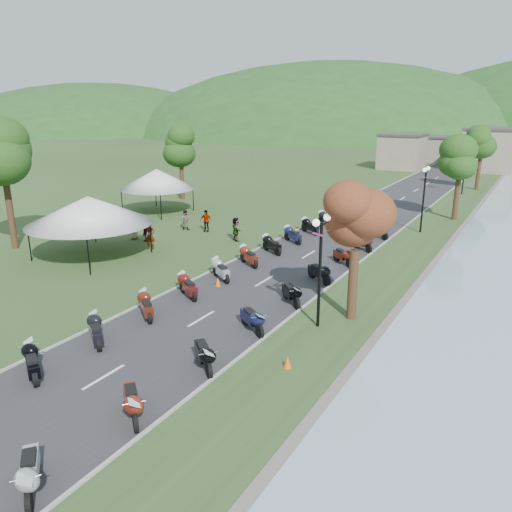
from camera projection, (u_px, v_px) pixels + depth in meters
The scene contains 12 objects.
road at pixel (366, 220), 43.02m from camera, with size 7.00×120.00×0.02m, color #2F2F31.
hills_backdrop at pixel (512, 133), 175.27m from camera, with size 360.00×120.00×76.00m, color #285621, non-canonical shape.
far_building at pixel (445, 150), 80.46m from camera, with size 18.00×16.00×5.00m, color gray.
moto_row_left at pixel (148, 307), 23.18m from camera, with size 2.60×45.28×1.10m, color #331411, non-canonical shape.
moto_row_right at pixel (272, 305), 23.36m from camera, with size 2.60×35.59×1.10m, color #331411, non-canonical shape.
vendor_tent_main at pixel (91, 227), 32.14m from camera, with size 5.33×5.33×4.00m, color silver, non-canonical shape.
vendor_tent_side at pixel (158, 191), 45.51m from camera, with size 4.56×4.56×4.00m, color silver, non-canonical shape.
tree_park_left at pixel (4, 168), 33.08m from camera, with size 3.98×3.98×11.05m, color #285419, non-canonical shape.
tree_lakeside at pixel (355, 241), 22.19m from camera, with size 2.70×2.70×7.50m, color #285419, non-canonical shape.
pedestrian_a at pixel (151, 249), 34.45m from camera, with size 0.69×0.50×1.89m, color slate.
pedestrian_b at pixel (185, 230), 39.80m from camera, with size 0.77×0.42×1.58m, color slate.
pedestrian_c at pixel (145, 241), 36.39m from camera, with size 1.04×0.43×1.61m, color slate.
Camera 1 is at (12.95, -1.14, 9.56)m, focal length 35.00 mm.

